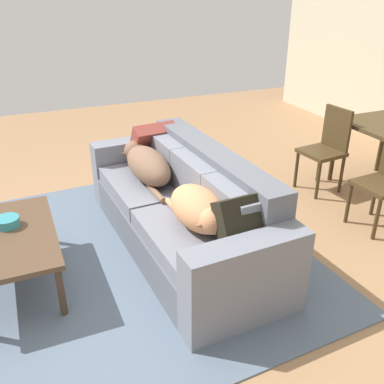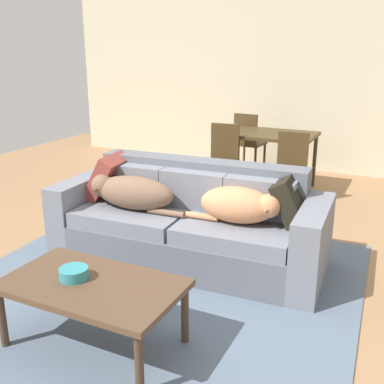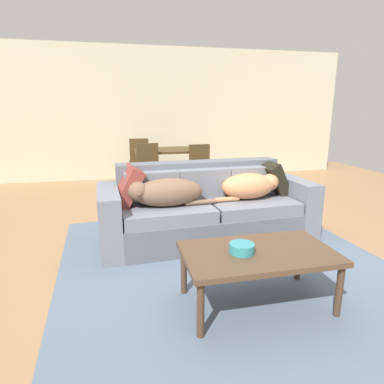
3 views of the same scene
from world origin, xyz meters
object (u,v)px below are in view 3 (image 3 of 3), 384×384
at_px(couch, 206,210).
at_px(dining_chair_far_left, 140,159).
at_px(bowl_on_coffee_table, 242,248).
at_px(throw_pillow_by_right_arm, 273,179).
at_px(dining_chair_near_left, 149,169).
at_px(dining_chair_near_right, 201,168).
at_px(coffee_table, 258,257).
at_px(dog_on_left_cushion, 165,192).
at_px(throw_pillow_by_left_arm, 127,186).
at_px(dog_on_right_cushion, 250,186).
at_px(dining_table, 169,153).

xyz_separation_m(couch, dining_chair_far_left, (-0.53, 3.04, 0.17)).
height_order(bowl_on_coffee_table, dining_chair_far_left, dining_chair_far_left).
bearing_deg(throw_pillow_by_right_arm, dining_chair_near_left, 126.91).
bearing_deg(dining_chair_near_right, couch, -106.30).
bearing_deg(dining_chair_far_left, couch, 105.30).
bearing_deg(dining_chair_far_left, coffee_table, 102.45).
bearing_deg(dining_chair_far_left, dog_on_left_cushion, 96.17).
bearing_deg(throw_pillow_by_left_arm, couch, -0.75).
height_order(dog_on_left_cushion, dining_chair_near_left, dining_chair_near_left).
relative_size(couch, throw_pillow_by_right_arm, 6.16).
xyz_separation_m(coffee_table, bowl_on_coffee_table, (-0.13, -0.00, 0.08)).
xyz_separation_m(dog_on_left_cushion, dog_on_right_cushion, (0.98, 0.09, -0.00)).
distance_m(bowl_on_coffee_table, dining_chair_far_left, 4.45).
xyz_separation_m(dog_on_left_cushion, dining_chair_far_left, (-0.04, 3.21, -0.10)).
xyz_separation_m(bowl_on_coffee_table, dining_chair_far_left, (-0.42, 4.43, 0.03)).
xyz_separation_m(dog_on_left_cushion, dining_chair_near_left, (0.03, 2.02, -0.10)).
relative_size(throw_pillow_by_right_arm, dining_chair_near_right, 0.44).
xyz_separation_m(throw_pillow_by_left_arm, bowl_on_coffee_table, (0.75, -1.41, -0.18)).
xyz_separation_m(dog_on_right_cushion, throw_pillow_by_left_arm, (-1.36, 0.09, 0.05)).
distance_m(couch, dining_chair_near_right, 1.88).
height_order(coffee_table, dining_chair_near_left, dining_chair_near_left).
bearing_deg(dining_table, coffee_table, -89.05).
relative_size(dining_chair_near_right, dining_chair_far_left, 0.96).
relative_size(bowl_on_coffee_table, dining_chair_near_right, 0.21).
distance_m(dining_table, dining_chair_far_left, 0.79).
relative_size(dog_on_right_cushion, dining_chair_near_right, 0.89).
xyz_separation_m(dog_on_left_cushion, coffee_table, (0.50, -1.22, -0.22)).
bearing_deg(dining_chair_near_left, dog_on_left_cushion, -96.81).
xyz_separation_m(throw_pillow_by_left_arm, dining_table, (0.82, 2.43, 0.02)).
distance_m(dog_on_right_cushion, dining_chair_far_left, 3.28).
bearing_deg(dining_chair_near_right, dining_chair_far_left, 124.50).
bearing_deg(dining_table, dining_chair_near_right, -52.84).
bearing_deg(couch, bowl_on_coffee_table, -97.64).
xyz_separation_m(dog_on_right_cushion, bowl_on_coffee_table, (-0.61, -1.32, -0.13)).
xyz_separation_m(throw_pillow_by_left_arm, throw_pillow_by_right_arm, (1.72, 0.09, -0.02)).
bearing_deg(coffee_table, throw_pillow_by_left_arm, 122.20).
relative_size(couch, dog_on_right_cushion, 3.09).
relative_size(throw_pillow_by_right_arm, dining_chair_near_left, 0.43).
bearing_deg(coffee_table, throw_pillow_by_right_arm, 60.58).
bearing_deg(dining_chair_near_right, dining_table, 123.60).
bearing_deg(throw_pillow_by_right_arm, throw_pillow_by_left_arm, -177.02).
height_order(dog_on_left_cushion, throw_pillow_by_right_arm, throw_pillow_by_right_arm).
bearing_deg(couch, dining_chair_near_right, 74.28).
xyz_separation_m(coffee_table, dining_chair_near_right, (0.40, 3.22, 0.09)).
bearing_deg(dining_chair_far_left, dining_chair_near_right, 133.47).
distance_m(dog_on_right_cushion, dining_chair_near_left, 2.15).
relative_size(throw_pillow_by_right_arm, dining_table, 0.32).
distance_m(dog_on_right_cushion, throw_pillow_by_left_arm, 1.36).
bearing_deg(bowl_on_coffee_table, throw_pillow_by_right_arm, 56.97).
xyz_separation_m(dog_on_left_cushion, dining_table, (0.44, 2.61, 0.06)).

